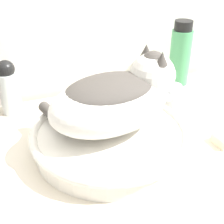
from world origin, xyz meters
The scene contains 5 objects.
sink_basin centered at (-0.01, 0.26, 0.84)m, with size 0.38×0.38×0.06m.
cat centered at (0.01, 0.27, 0.95)m, with size 0.33×0.25×0.18m.
faucet centered at (0.20, 0.34, 0.87)m, with size 0.15×0.08×0.14m.
lotion_bottle_white centered at (-0.21, 0.53, 0.89)m, with size 0.06×0.06×0.16m.
mouthwash_bottle centered at (0.35, 0.53, 0.91)m, with size 0.07×0.07×0.22m.
Camera 1 is at (-0.23, -0.32, 1.28)m, focal length 50.00 mm.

